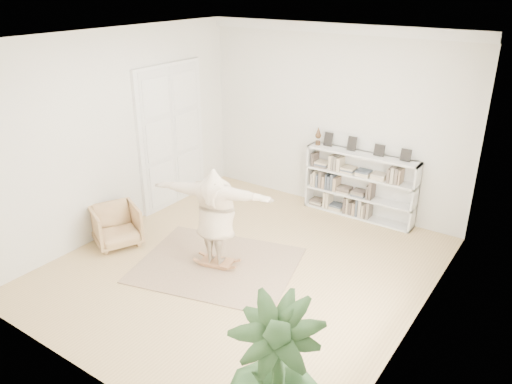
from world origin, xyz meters
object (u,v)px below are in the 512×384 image
bookshelf (360,186)px  houseplant (274,378)px  armchair (116,226)px  rocker_board (217,262)px  person (215,214)px

bookshelf → houseplant: size_ratio=1.32×
bookshelf → armchair: 4.61m
rocker_board → person: 0.87m
bookshelf → rocker_board: (-1.13, -3.04, -0.57)m
armchair → person: size_ratio=0.39×
armchair → houseplant: bearing=-87.8°
bookshelf → houseplant: 5.56m
rocker_board → person: bearing=165.3°
rocker_board → person: size_ratio=0.29×
armchair → person: bearing=-52.4°
bookshelf → rocker_board: size_ratio=3.82×
bookshelf → person: 3.26m
bookshelf → person: size_ratio=1.11×
bookshelf → armchair: size_ratio=2.85×
bookshelf → person: person is taller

